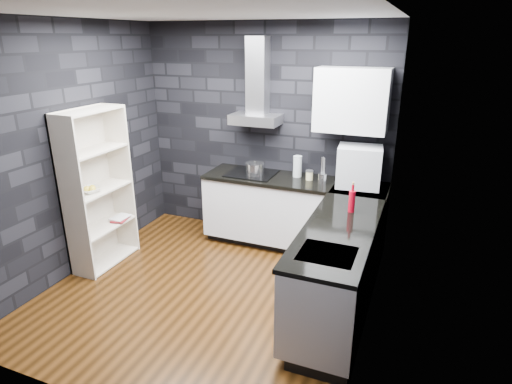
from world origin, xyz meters
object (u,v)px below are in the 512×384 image
Objects in this scene: glass_vase at (297,166)px; fruit_bowl at (90,190)px; pot at (255,169)px; bookshelf at (98,190)px; appliance_garage at (359,167)px; utensil_crock at (322,179)px; red_bottle at (352,201)px; storage_jar at (309,176)px.

glass_vase is 1.17× the size of fruit_bowl.
bookshelf is at bearing -141.22° from pot.
appliance_garage is at bearing 17.76° from bookshelf.
utensil_crock is 0.43m from appliance_garage.
glass_vase is 1.21× the size of red_bottle.
bookshelf reaches higher than glass_vase.
appliance_garage reaches higher than pot.
appliance_garage is at bearing 26.40° from fruit_bowl.
bookshelf reaches higher than pot.
utensil_crock is 0.57× the size of red_bottle.
storage_jar is 0.06× the size of bookshelf.
pot is 1.00× the size of fruit_bowl.
utensil_crock is 0.56× the size of fruit_bowl.
glass_vase reaches higher than fruit_bowl.
utensil_crock is at bearing 20.01° from bookshelf.
bookshelf is (-1.43, -1.15, -0.08)m from pot.
fruit_bowl is (-2.67, -1.33, -0.19)m from appliance_garage.
pot is 1.91m from fruit_bowl.
red_bottle is 0.97× the size of fruit_bowl.
appliance_garage is 0.81m from red_bottle.
fruit_bowl is (-2.74, -0.53, -0.07)m from red_bottle.
storage_jar is at bearing -21.69° from glass_vase.
utensil_crock is at bearing -176.63° from appliance_garage.
glass_vase is 0.75m from appliance_garage.
red_bottle is (1.31, -0.73, 0.03)m from pot.
glass_vase is at bearing 16.37° from pot.
appliance_garage reaches higher than storage_jar.
glass_vase is at bearing 167.00° from appliance_garage.
fruit_bowl is at bearing -96.66° from bookshelf.
appliance_garage is (0.74, -0.08, 0.10)m from glass_vase.
glass_vase reaches higher than utensil_crock.
red_bottle is at bearing 2.02° from bookshelf.
appliance_garage is 2.16× the size of fruit_bowl.
glass_vase is 0.39m from utensil_crock.
utensil_crock is 0.86m from red_bottle.
red_bottle is 0.12× the size of bookshelf.
red_bottle is at bearing -29.14° from pot.
appliance_garage reaches higher than utensil_crock.
bookshelf is (-1.93, -1.30, -0.13)m from glass_vase.
storage_jar is (0.17, -0.07, -0.08)m from glass_vase.
fruit_bowl is (-2.10, -1.34, -0.01)m from storage_jar.
pot is 2.16× the size of storage_jar.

